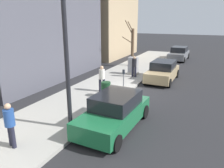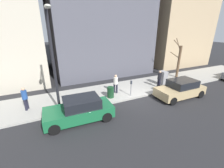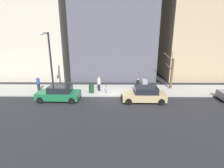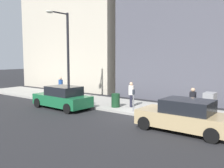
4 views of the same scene
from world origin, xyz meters
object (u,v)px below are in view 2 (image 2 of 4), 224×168
parked_car_green (80,110)px  office_tower_left (172,2)px  trash_bin (111,92)px  pedestrian_midblock (116,83)px  streetlamp (53,55)px  pedestrian_far_corner (25,97)px  utility_box (163,78)px  parked_car_tan (180,89)px  bare_tree (179,61)px  pedestrian_near_meter (159,78)px  parking_meter (131,87)px

parked_car_green → office_tower_left: size_ratio=0.23×
trash_bin → pedestrian_midblock: bearing=-49.9°
streetlamp → pedestrian_far_corner: bearing=57.5°
pedestrian_far_corner → office_tower_left: 23.97m
utility_box → pedestrian_far_corner: 12.08m
parked_car_tan → bare_tree: size_ratio=0.97×
bare_tree → pedestrian_near_meter: 4.59m
parked_car_tan → pedestrian_far_corner: size_ratio=2.54×
pedestrian_midblock → trash_bin: bearing=-87.1°
utility_box → pedestrian_far_corner: bearing=88.6°
bare_tree → pedestrian_far_corner: size_ratio=2.61×
parked_car_green → utility_box: 9.23m
bare_tree → pedestrian_near_meter: (-1.69, 4.15, -0.99)m
parked_car_tan → office_tower_left: bearing=-38.0°
pedestrian_near_meter → office_tower_left: bearing=138.0°
pedestrian_far_corner → office_tower_left: (8.59, -20.84, 8.16)m
streetlamp → pedestrian_midblock: size_ratio=3.92×
utility_box → pedestrian_near_meter: pedestrian_near_meter is taller
streetlamp → bare_tree: (2.34, -13.37, -1.94)m
parking_meter → office_tower_left: size_ratio=0.07×
parking_meter → utility_box: size_ratio=0.94×
parking_meter → pedestrian_midblock: bearing=38.4°
streetlamp → office_tower_left: size_ratio=0.35×
parked_car_tan → utility_box: 2.59m
parked_car_green → pedestrian_near_meter: size_ratio=2.57×
bare_tree → pedestrian_far_corner: (-1.02, 15.44, -0.99)m
utility_box → pedestrian_far_corner: (0.30, 12.08, 0.24)m
parking_meter → streetlamp: bearing=91.7°
parking_meter → trash_bin: size_ratio=1.50×
bare_tree → pedestrian_far_corner: 15.51m
pedestrian_near_meter → bare_tree: bearing=116.1°
streetlamp → office_tower_left: (9.91, -18.77, 5.23)m
pedestrian_far_corner → parking_meter: bearing=-77.5°
bare_tree → trash_bin: (-1.73, 9.28, -1.48)m
utility_box → bare_tree: 3.82m
parking_meter → pedestrian_near_meter: pedestrian_near_meter is taller
utility_box → pedestrian_near_meter: size_ratio=0.86×
trash_bin → office_tower_left: 19.40m
utility_box → pedestrian_midblock: bearing=87.0°
parked_car_green → utility_box: size_ratio=2.98×
pedestrian_near_meter → parked_car_tan: bearing=13.5°
parked_car_tan → streetlamp: (1.54, 9.58, 3.28)m
trash_bin → pedestrian_far_corner: 6.22m
parking_meter → office_tower_left: office_tower_left is taller
bare_tree → trash_bin: 9.55m
parked_car_tan → office_tower_left: office_tower_left is taller
parked_car_green → pedestrian_midblock: pedestrian_midblock is taller
utility_box → trash_bin: size_ratio=1.59×
parked_car_green → pedestrian_far_corner: pedestrian_far_corner is taller
bare_tree → pedestrian_midblock: bare_tree is taller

